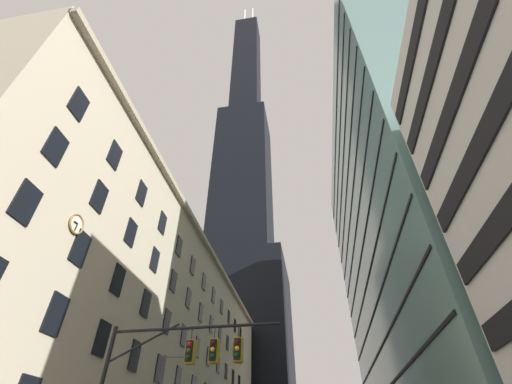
# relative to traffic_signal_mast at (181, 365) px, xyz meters

# --- Properties ---
(station_building) EXTENTS (15.26, 71.43, 26.74)m
(station_building) POSITION_rel_traffic_signal_mast_xyz_m (-15.48, 27.56, 8.17)
(station_building) COLOR #BCAF93
(station_building) RESTS_ON ground
(dark_skyscraper) EXTENTS (28.96, 28.96, 237.08)m
(dark_skyscraper) POSITION_rel_traffic_signal_mast_xyz_m (-15.01, 80.22, 64.97)
(dark_skyscraper) COLOR black
(dark_skyscraper) RESTS_ON ground
(glass_office_midrise) EXTENTS (15.16, 51.94, 52.46)m
(glass_office_midrise) POSITION_rel_traffic_signal_mast_xyz_m (21.34, 28.98, 21.05)
(glass_office_midrise) COLOR gray
(glass_office_midrise) RESTS_ON ground
(traffic_signal_mast) EXTENTS (8.46, 0.63, 6.88)m
(traffic_signal_mast) POSITION_rel_traffic_signal_mast_xyz_m (0.00, 0.00, 0.00)
(traffic_signal_mast) COLOR black
(traffic_signal_mast) RESTS_ON sidewalk_left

